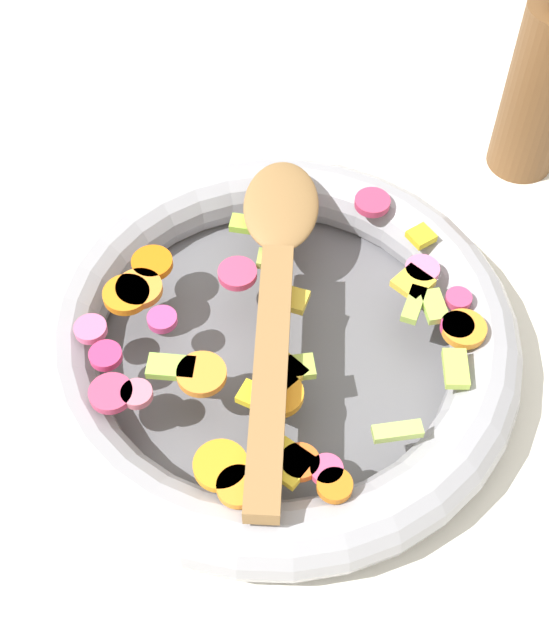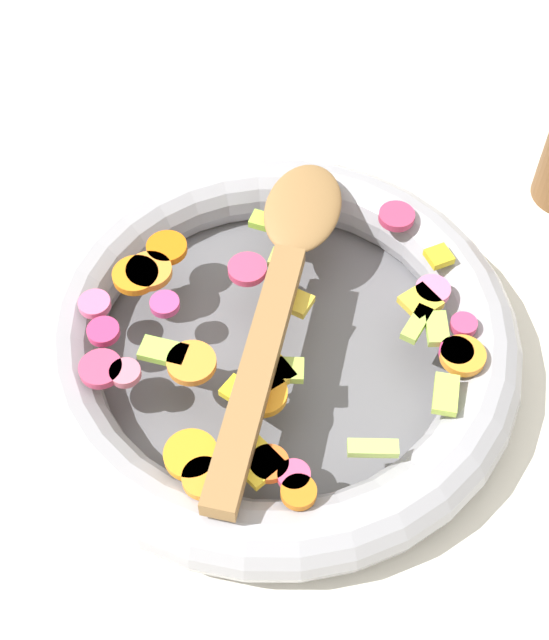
{
  "view_description": "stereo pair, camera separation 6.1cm",
  "coord_description": "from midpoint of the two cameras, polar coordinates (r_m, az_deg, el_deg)",
  "views": [
    {
      "loc": [
        0.16,
        0.32,
        0.55
      ],
      "look_at": [
        0.0,
        0.0,
        0.05
      ],
      "focal_mm": 50.0,
      "sensor_mm": 36.0,
      "label": 1
    },
    {
      "loc": [
        0.1,
        0.34,
        0.55
      ],
      "look_at": [
        0.0,
        0.0,
        0.05
      ],
      "focal_mm": 50.0,
      "sensor_mm": 36.0,
      "label": 2
    }
  ],
  "objects": [
    {
      "name": "ground_plane",
      "position": [
        0.65,
        -2.68,
        -2.75
      ],
      "size": [
        4.0,
        4.0,
        0.0
      ],
      "primitive_type": "plane",
      "color": "silver"
    },
    {
      "name": "skillet",
      "position": [
        0.64,
        -2.75,
        -1.66
      ],
      "size": [
        0.35,
        0.35,
        0.05
      ],
      "color": "slate",
      "rests_on": "ground_plane"
    },
    {
      "name": "chopped_vegetables",
      "position": [
        0.6,
        -3.34,
        -1.73
      ],
      "size": [
        0.28,
        0.24,
        0.01
      ],
      "color": "orange",
      "rests_on": "skillet"
    },
    {
      "name": "wooden_spoon",
      "position": [
        0.62,
        -2.7,
        2.53
      ],
      "size": [
        0.18,
        0.27,
        0.01
      ],
      "color": "olive",
      "rests_on": "chopped_vegetables"
    },
    {
      "name": "pepper_mill",
      "position": [
        0.75,
        14.49,
        14.3
      ],
      "size": [
        0.06,
        0.06,
        0.19
      ],
      "color": "brown",
      "rests_on": "ground_plane"
    }
  ]
}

